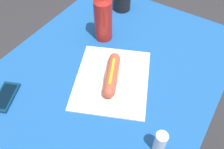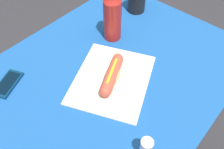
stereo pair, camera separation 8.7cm
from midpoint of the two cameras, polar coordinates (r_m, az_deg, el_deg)
The scene contains 7 objects.
ground_plane at distance 1.55m, azimuth 1.62°, elevation -17.08°, with size 6.00×6.00×0.00m, color #2D2D33.
dining_table at distance 1.04m, azimuth 2.32°, elevation -4.32°, with size 1.03×0.80×0.73m.
paper_wrapper at distance 0.89m, azimuth 2.79°, elevation -1.29°, with size 0.32×0.27×0.01m, color silver.
hot_dog at distance 0.87m, azimuth 2.86°, elevation -0.20°, with size 0.19×0.11×0.05m.
cell_phone at distance 0.94m, azimuth -21.15°, elevation -2.18°, with size 0.14×0.10×0.01m.
soda_bottle at distance 1.00m, azimuth 2.65°, elevation 13.44°, with size 0.08×0.08×0.24m.
salt_shaker at distance 0.72m, azimuth 11.64°, elevation -17.11°, with size 0.04×0.04×0.08m, color silver.
Camera 2 is at (-0.46, -0.41, 1.43)m, focal length 38.43 mm.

